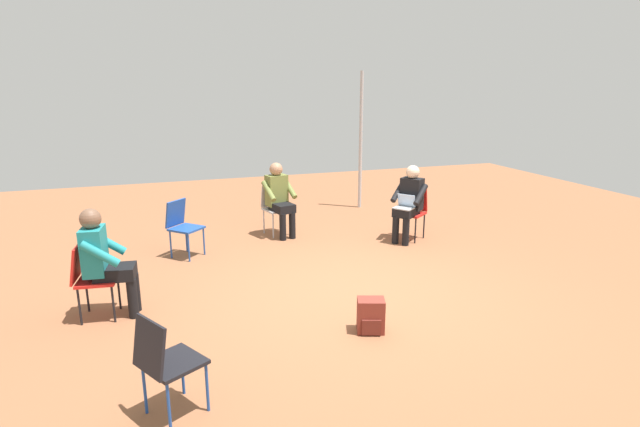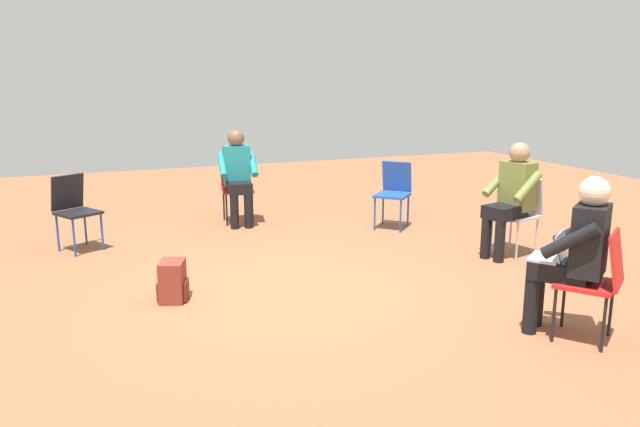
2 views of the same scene
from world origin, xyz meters
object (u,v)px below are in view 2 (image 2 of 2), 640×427
person_with_laptop (575,248)px  backpack_near_laptop_user (173,283)px  chair_southeast (597,278)px  chair_north (237,185)px  chair_east (520,210)px  chair_northeast (394,190)px  person_in_teal (238,172)px  person_in_olive (511,194)px  chair_northwest (74,207)px

person_with_laptop → backpack_near_laptop_user: size_ratio=3.44×
chair_southeast → chair_north: bearing=71.1°
chair_southeast → chair_east: bearing=28.1°
chair_north → backpack_near_laptop_user: (-1.28, -2.76, -0.34)m
chair_northeast → person_in_teal: bearing=18.2°
chair_southeast → person_with_laptop: bearing=90.0°
person_with_laptop → person_in_olive: 2.14m
chair_east → chair_northwest: bearing=52.2°
backpack_near_laptop_user → chair_north: bearing=65.1°
chair_northeast → backpack_near_laptop_user: size_ratio=2.36×
chair_north → person_in_teal: person_in_teal is taller
person_in_olive → chair_northwest: bearing=51.0°
chair_east → person_in_olive: (-0.16, -0.04, 0.20)m
person_with_laptop → backpack_near_laptop_user: bearing=108.7°
chair_east → person_in_teal: person_in_teal is taller
person_in_teal → chair_east: bearing=142.1°
chair_northwest → chair_north: bearing=169.5°
chair_northwest → chair_southeast: same height
chair_northeast → chair_southeast: bearing=130.6°
chair_north → person_in_olive: person_in_olive is taller
chair_southeast → backpack_near_laptop_user: (-2.77, 2.01, -0.34)m
person_in_teal → person_with_laptop: bearing=114.5°
chair_northeast → chair_east: bearing=159.4°
chair_northwest → chair_southeast: (3.53, -4.07, 0.00)m
chair_east → person_with_laptop: 2.27m
person_in_teal → chair_southeast: bearing=115.1°
chair_northeast → chair_northwest: bearing=39.6°
person_in_teal → backpack_near_laptop_user: size_ratio=3.44×
chair_northeast → person_in_olive: bearing=153.9°
person_with_laptop → person_in_teal: 4.69m
chair_east → chair_north: (-2.50, 2.67, 0.00)m
person_with_laptop → person_in_teal: bearing=71.3°
chair_southeast → person_in_teal: bearing=71.9°
chair_northwest → person_with_laptop: (3.43, -3.93, 0.20)m
chair_southeast → chair_northwest: bearing=94.7°
chair_north → person_in_olive: size_ratio=0.69×
chair_northwest → person_in_teal: bearing=165.4°
chair_northeast → person_in_teal: (-1.81, 0.93, 0.20)m
chair_southeast → person_with_laptop: person_with_laptop is taller
chair_north → chair_southeast: bearing=114.3°
chair_northwest → person_in_teal: (2.02, 0.54, 0.20)m
chair_north → chair_northeast: same height
chair_east → person_in_olive: 0.26m
chair_southeast → chair_northeast: size_ratio=1.00×
chair_southeast → person_with_laptop: size_ratio=0.69×
chair_north → person_in_olive: 3.59m
chair_northwest → person_in_teal: 2.10m
chair_northeast → person_with_laptop: person_with_laptop is taller
chair_north → chair_northeast: 2.10m
person_with_laptop → chair_northeast: bearing=47.3°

